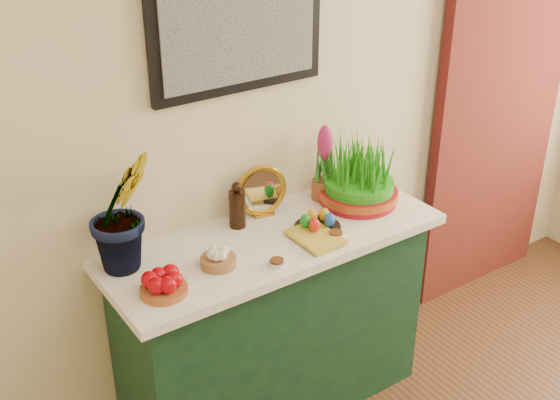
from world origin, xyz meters
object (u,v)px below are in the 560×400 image
object	(u,v)px
sideboard	(273,328)
wheatgrass_sabzeh	(359,176)
hyacinth_green	(120,193)
book	(299,243)
mirror	(261,191)

from	to	relation	value
sideboard	wheatgrass_sabzeh	bearing A→B (deg)	3.47
sideboard	hyacinth_green	xyz separation A→B (m)	(-0.57, 0.12, 0.77)
hyacinth_green	book	xyz separation A→B (m)	(0.60, -0.25, -0.29)
hyacinth_green	sideboard	bearing A→B (deg)	-18.75
hyacinth_green	book	bearing A→B (deg)	-29.16
sideboard	book	bearing A→B (deg)	-73.97
book	mirror	bearing A→B (deg)	85.33
sideboard	mirror	distance (m)	0.60
wheatgrass_sabzeh	mirror	bearing A→B (deg)	160.38
book	sideboard	bearing A→B (deg)	105.69
mirror	book	bearing A→B (deg)	-94.32
hyacinth_green	book	world-z (taller)	hyacinth_green
mirror	wheatgrass_sabzeh	distance (m)	0.43
hyacinth_green	wheatgrass_sabzeh	xyz separation A→B (m)	(1.04, -0.09, -0.18)
hyacinth_green	mirror	distance (m)	0.66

